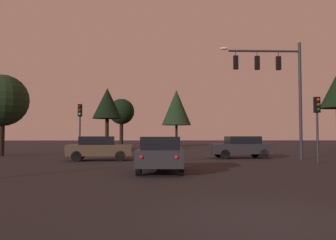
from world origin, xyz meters
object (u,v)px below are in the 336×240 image
Objects in this scene: traffic_light_corner_left at (80,119)px; traffic_light_corner_right at (317,116)px; traffic_signal_mast_arm at (277,78)px; tree_lot_edge at (2,101)px; tree_behind_sign at (176,108)px; car_crossing_left at (241,147)px; tree_center_horizon at (122,112)px; car_nearside_lane at (161,153)px; tree_right_cluster at (107,104)px; car_crossing_right at (99,148)px.

traffic_light_corner_left is 15.89m from traffic_light_corner_right.
tree_lot_edge is (-19.94, 4.91, -1.08)m from traffic_signal_mast_arm.
tree_behind_sign is 1.20× the size of tree_lot_edge.
tree_center_horizon is (-10.44, 22.11, 3.92)m from car_crossing_left.
tree_center_horizon is (-12.46, 23.63, -0.66)m from traffic_signal_mast_arm.
car_nearside_lane is at bearing -45.03° from tree_lot_edge.
tree_right_cluster is at bearing 65.41° from tree_lot_edge.
tree_lot_edge is (-17.91, 3.40, 3.50)m from car_crossing_left.
traffic_light_corner_right is 30.11m from tree_center_horizon.
traffic_light_corner_left is 4.31m from car_crossing_right.
tree_behind_sign is 1.05× the size of tree_right_cluster.
tree_behind_sign is at bearing 50.56° from tree_lot_edge.
traffic_signal_mast_arm is at bearing -62.19° from tree_center_horizon.
tree_lot_edge is at bearing -129.44° from tree_behind_sign.
car_crossing_left is at bearing -81.58° from tree_behind_sign.
tree_center_horizon is at bearing 98.65° from car_nearside_lane.
traffic_light_corner_right is at bearing -12.35° from car_crossing_right.
traffic_light_corner_left is at bearing 120.30° from car_crossing_right.
car_crossing_left is at bearing 143.16° from traffic_signal_mast_arm.
traffic_signal_mast_arm is 12.44m from car_crossing_right.
traffic_light_corner_right is 5.96m from car_crossing_left.
traffic_signal_mast_arm is at bearing -36.84° from car_crossing_left.
tree_center_horizon reaches higher than car_crossing_right.
car_nearside_lane is 26.92m from tree_right_cluster.
traffic_signal_mast_arm is 1.86× the size of car_crossing_right.
car_nearside_lane is 17.57m from tree_lot_edge.
car_nearside_lane is at bearing -155.20° from traffic_light_corner_right.
traffic_signal_mast_arm is 23.43m from tree_behind_sign.
tree_right_cluster is (-13.68, 18.59, -0.02)m from traffic_signal_mast_arm.
tree_center_horizon is 1.02× the size of tree_lot_edge.
tree_right_cluster reaches higher than traffic_light_corner_right.
tree_right_cluster is at bearing -153.37° from tree_behind_sign.
tree_right_cluster is (-5.91, 25.86, 4.56)m from car_nearside_lane.
car_crossing_left is at bearing -64.73° from tree_center_horizon.
traffic_signal_mast_arm reaches higher than tree_lot_edge.
tree_right_cluster is (-8.49, -4.26, 0.09)m from tree_behind_sign.
car_nearside_lane is at bearing -60.75° from traffic_light_corner_left.
tree_lot_edge is at bearing 169.26° from car_crossing_left.
car_crossing_left is 0.59× the size of tree_right_cluster.
traffic_light_corner_left is 0.91× the size of car_crossing_left.
car_crossing_left is 21.16m from tree_right_cluster.
tree_behind_sign is 7.34m from tree_center_horizon.
traffic_light_corner_right is 26.88m from tree_behind_sign.
traffic_light_corner_left is 0.60× the size of tree_center_horizon.
car_nearside_lane is at bearing -94.89° from tree_behind_sign.
tree_behind_sign reaches higher than traffic_light_corner_right.
car_crossing_left is (-2.03, 1.52, -4.58)m from traffic_signal_mast_arm.
car_crossing_right is at bearing -83.62° from tree_right_cluster.
traffic_signal_mast_arm is 5.23m from car_crossing_left.
traffic_light_corner_right is (1.18, -3.14, -2.69)m from traffic_signal_mast_arm.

